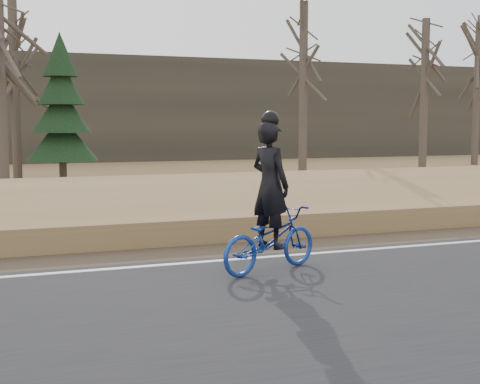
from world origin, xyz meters
name	(u,v)px	position (x,y,z in m)	size (l,w,h in m)	color
ground	(382,255)	(0.00, 0.00, 0.00)	(120.00, 120.00, 0.00)	olive
edge_line	(376,249)	(0.00, 0.20, 0.07)	(120.00, 0.12, 0.01)	silver
shoulder	(346,242)	(0.00, 1.20, 0.02)	(120.00, 1.60, 0.04)	#473A2B
embankment	(281,211)	(0.00, 4.20, 0.22)	(120.00, 5.00, 0.44)	olive
ballast	(225,194)	(0.00, 8.00, 0.23)	(120.00, 3.00, 0.45)	slate
railroad	(225,183)	(0.00, 8.00, 0.53)	(120.00, 2.40, 0.29)	black
treeline_backdrop	(101,109)	(0.00, 30.00, 3.00)	(120.00, 4.00, 6.00)	#383328
cyclist	(270,220)	(-2.37, -0.74, 0.81)	(1.89, 1.24, 2.32)	navy
bare_tree_left	(15,87)	(-5.16, 17.55, 3.59)	(0.36, 0.36, 7.17)	#4B4037
bare_tree_near_left	(1,79)	(-5.72, 13.98, 3.63)	(0.36, 0.36, 7.26)	#4B4037
bare_tree_center	(303,89)	(6.29, 16.08, 3.61)	(0.36, 0.36, 7.23)	#4B4037
bare_tree_right	(424,97)	(11.62, 15.06, 3.34)	(0.36, 0.36, 6.68)	#4B4037
bare_tree_far_right	(477,94)	(17.83, 19.14, 3.69)	(0.36, 0.36, 7.37)	#4B4037
conifer	(61,112)	(-3.63, 15.85, 2.61)	(2.60, 2.60, 5.51)	#4B4037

